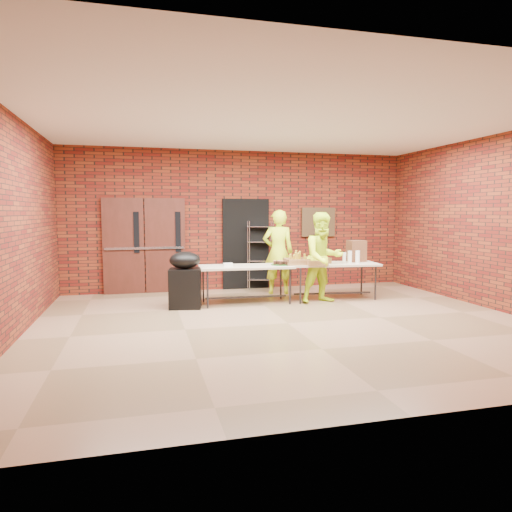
{
  "coord_description": "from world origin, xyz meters",
  "views": [
    {
      "loc": [
        -2.27,
        -6.9,
        1.8
      ],
      "look_at": [
        -0.18,
        1.4,
        0.97
      ],
      "focal_mm": 32.0,
      "sensor_mm": 36.0,
      "label": 1
    }
  ],
  "objects_px": {
    "table_left": "(246,269)",
    "table_right": "(333,266)",
    "volunteer_man": "(323,258)",
    "covered_grill": "(185,280)",
    "coffee_dispenser": "(356,251)",
    "wire_rack": "(260,255)",
    "volunteer_woman": "(278,252)"
  },
  "relations": [
    {
      "from": "volunteer_woman",
      "to": "volunteer_man",
      "type": "height_order",
      "value": "volunteer_woman"
    },
    {
      "from": "table_left",
      "to": "table_right",
      "type": "relative_size",
      "value": 0.97
    },
    {
      "from": "volunteer_woman",
      "to": "volunteer_man",
      "type": "distance_m",
      "value": 1.29
    },
    {
      "from": "wire_rack",
      "to": "table_left",
      "type": "xyz_separation_m",
      "value": [
        -0.7,
        -1.57,
        -0.11
      ]
    },
    {
      "from": "table_left",
      "to": "volunteer_woman",
      "type": "relative_size",
      "value": 1.0
    },
    {
      "from": "table_left",
      "to": "volunteer_man",
      "type": "bearing_deg",
      "value": -8.17
    },
    {
      "from": "table_left",
      "to": "volunteer_woman",
      "type": "xyz_separation_m",
      "value": [
        0.92,
        0.86,
        0.24
      ]
    },
    {
      "from": "table_right",
      "to": "covered_grill",
      "type": "bearing_deg",
      "value": -170.95
    },
    {
      "from": "wire_rack",
      "to": "table_right",
      "type": "distance_m",
      "value": 1.95
    },
    {
      "from": "table_right",
      "to": "volunteer_man",
      "type": "xyz_separation_m",
      "value": [
        -0.33,
        -0.27,
        0.21
      ]
    },
    {
      "from": "coffee_dispenser",
      "to": "volunteer_woman",
      "type": "height_order",
      "value": "volunteer_woman"
    },
    {
      "from": "volunteer_woman",
      "to": "covered_grill",
      "type": "bearing_deg",
      "value": 35.87
    },
    {
      "from": "table_right",
      "to": "coffee_dispenser",
      "type": "distance_m",
      "value": 0.69
    },
    {
      "from": "wire_rack",
      "to": "volunteer_woman",
      "type": "height_order",
      "value": "volunteer_woman"
    },
    {
      "from": "table_right",
      "to": "volunteer_woman",
      "type": "distance_m",
      "value": 1.28
    },
    {
      "from": "covered_grill",
      "to": "volunteer_woman",
      "type": "distance_m",
      "value": 2.37
    },
    {
      "from": "wire_rack",
      "to": "volunteer_man",
      "type": "height_order",
      "value": "volunteer_man"
    },
    {
      "from": "wire_rack",
      "to": "covered_grill",
      "type": "bearing_deg",
      "value": -123.42
    },
    {
      "from": "coffee_dispenser",
      "to": "table_left",
      "type": "bearing_deg",
      "value": -176.51
    },
    {
      "from": "table_right",
      "to": "volunteer_woman",
      "type": "relative_size",
      "value": 1.03
    },
    {
      "from": "table_left",
      "to": "volunteer_man",
      "type": "height_order",
      "value": "volunteer_man"
    },
    {
      "from": "coffee_dispenser",
      "to": "covered_grill",
      "type": "bearing_deg",
      "value": -175.52
    },
    {
      "from": "volunteer_man",
      "to": "covered_grill",
      "type": "bearing_deg",
      "value": 168.71
    },
    {
      "from": "volunteer_man",
      "to": "coffee_dispenser",
      "type": "bearing_deg",
      "value": 17.01
    },
    {
      "from": "coffee_dispenser",
      "to": "volunteer_woman",
      "type": "bearing_deg",
      "value": 154.77
    },
    {
      "from": "table_left",
      "to": "covered_grill",
      "type": "height_order",
      "value": "covered_grill"
    },
    {
      "from": "coffee_dispenser",
      "to": "volunteer_woman",
      "type": "relative_size",
      "value": 0.24
    },
    {
      "from": "wire_rack",
      "to": "volunteer_woman",
      "type": "xyz_separation_m",
      "value": [
        0.22,
        -0.71,
        0.13
      ]
    },
    {
      "from": "table_left",
      "to": "volunteer_man",
      "type": "distance_m",
      "value": 1.54
    },
    {
      "from": "wire_rack",
      "to": "table_left",
      "type": "bearing_deg",
      "value": -99.35
    },
    {
      "from": "table_left",
      "to": "coffee_dispenser",
      "type": "distance_m",
      "value": 2.45
    },
    {
      "from": "covered_grill",
      "to": "volunteer_man",
      "type": "relative_size",
      "value": 0.59
    }
  ]
}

